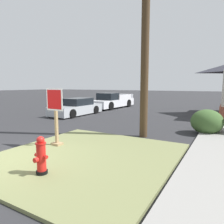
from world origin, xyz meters
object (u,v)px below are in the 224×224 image
object	(u,v)px
stop_sign	(56,117)
manhole_cover	(82,137)
fire_hydrant	(41,156)
pickup_truck_white	(112,102)
parked_sedan_silver	(77,108)
utility_pole	(146,12)

from	to	relation	value
stop_sign	manhole_cover	size ratio (longest dim) A/B	2.90
fire_hydrant	pickup_truck_white	xyz separation A→B (m)	(-6.09, 14.10, 0.10)
fire_hydrant	parked_sedan_silver	xyz separation A→B (m)	(-6.05, 8.70, 0.02)
manhole_cover	parked_sedan_silver	distance (m)	6.90
stop_sign	manhole_cover	bearing A→B (deg)	92.48
manhole_cover	utility_pole	world-z (taller)	utility_pole
utility_pole	manhole_cover	bearing A→B (deg)	-148.23
stop_sign	parked_sedan_silver	distance (m)	8.18
fire_hydrant	pickup_truck_white	size ratio (longest dim) A/B	0.16
stop_sign	utility_pole	world-z (taller)	utility_pole
stop_sign	parked_sedan_silver	size ratio (longest dim) A/B	0.46
fire_hydrant	utility_pole	size ratio (longest dim) A/B	0.09
utility_pole	pickup_truck_white	bearing A→B (deg)	126.59
manhole_cover	pickup_truck_white	world-z (taller)	pickup_truck_white
pickup_truck_white	utility_pole	xyz separation A→B (m)	(6.82, -9.18, 4.49)
stop_sign	parked_sedan_silver	world-z (taller)	stop_sign
parked_sedan_silver	utility_pole	world-z (taller)	utility_pole
manhole_cover	utility_pole	bearing A→B (deg)	31.77
pickup_truck_white	utility_pole	world-z (taller)	utility_pole
stop_sign	utility_pole	size ratio (longest dim) A/B	0.21
stop_sign	manhole_cover	xyz separation A→B (m)	(-0.07, 1.58, -1.08)
manhole_cover	parked_sedan_silver	world-z (taller)	parked_sedan_silver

